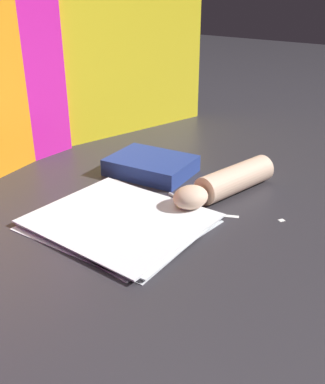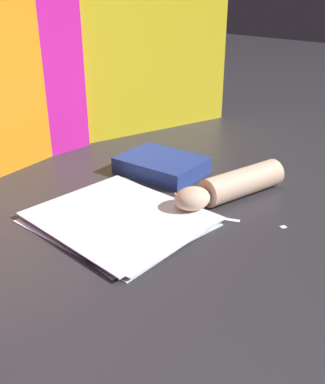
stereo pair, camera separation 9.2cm
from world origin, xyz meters
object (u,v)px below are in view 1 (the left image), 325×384
Objects in this scene: paper_stack at (120,220)px; scissors at (202,210)px; hand_forearm at (226,183)px; book_closed at (151,165)px.

scissors is (0.15, -0.10, -0.00)m from paper_stack.
hand_forearm is (0.10, 0.00, 0.03)m from scissors.
hand_forearm is (0.00, -0.22, 0.01)m from book_closed.
paper_stack is at bearing 157.67° from hand_forearm.
book_closed is at bearing 66.59° from scissors.
book_closed reaches higher than paper_stack.
hand_forearm reaches higher than book_closed.
book_closed is 0.24m from scissors.
scissors is (-0.10, -0.22, -0.02)m from book_closed.
paper_stack is 1.56× the size of book_closed.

